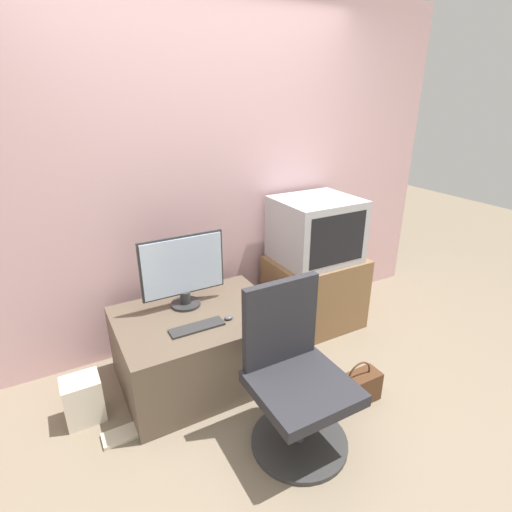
% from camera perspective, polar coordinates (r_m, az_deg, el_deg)
% --- Properties ---
extents(ground_plane, '(12.00, 12.00, 0.00)m').
position_cam_1_polar(ground_plane, '(2.62, 5.80, -23.99)').
color(ground_plane, '#7F705B').
extents(wall_back, '(4.40, 0.05, 2.60)m').
position_cam_1_polar(wall_back, '(3.04, -7.75, 11.02)').
color(wall_back, beige).
rests_on(wall_back, ground_plane).
extents(desk, '(1.07, 0.80, 0.51)m').
position_cam_1_polar(desk, '(2.86, -8.04, -12.61)').
color(desk, brown).
rests_on(desk, ground_plane).
extents(side_stand, '(0.75, 0.55, 0.61)m').
position_cam_1_polar(side_stand, '(3.45, 8.35, -5.14)').
color(side_stand, olive).
rests_on(side_stand, ground_plane).
extents(main_monitor, '(0.58, 0.20, 0.51)m').
position_cam_1_polar(main_monitor, '(2.72, -10.35, -2.03)').
color(main_monitor, '#2D2D2D').
rests_on(main_monitor, desk).
extents(keyboard, '(0.35, 0.11, 0.01)m').
position_cam_1_polar(keyboard, '(2.57, -8.43, -10.03)').
color(keyboard, '#2D2D2D').
rests_on(keyboard, desk).
extents(mouse, '(0.06, 0.04, 0.03)m').
position_cam_1_polar(mouse, '(2.64, -3.93, -8.78)').
color(mouse, '#4C4C51').
rests_on(mouse, desk).
extents(crt_tv, '(0.62, 0.56, 0.51)m').
position_cam_1_polar(crt_tv, '(3.23, 8.56, 3.76)').
color(crt_tv, '#B7B7BC').
rests_on(crt_tv, side_stand).
extents(office_chair, '(0.56, 0.56, 0.95)m').
position_cam_1_polar(office_chair, '(2.34, 5.60, -17.46)').
color(office_chair, '#333333').
rests_on(office_chair, ground_plane).
extents(cardboard_box_lower, '(0.22, 0.18, 0.29)m').
position_cam_1_polar(cardboard_box_lower, '(2.80, -23.46, -18.28)').
color(cardboard_box_lower, beige).
rests_on(cardboard_box_lower, ground_plane).
extents(handbag, '(0.31, 0.13, 0.31)m').
position_cam_1_polar(handbag, '(2.81, 14.31, -17.81)').
color(handbag, '#4C2D19').
rests_on(handbag, ground_plane).
extents(book, '(0.22, 0.12, 0.02)m').
position_cam_1_polar(book, '(2.71, -18.65, -23.07)').
color(book, beige).
rests_on(book, ground_plane).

